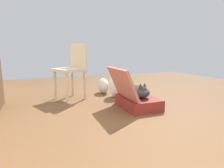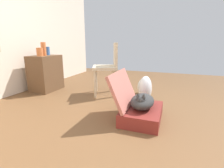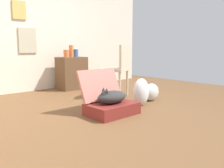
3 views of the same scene
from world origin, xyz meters
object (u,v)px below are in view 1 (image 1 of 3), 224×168
at_px(suitcase_base, 138,102).
at_px(chair, 73,68).
at_px(cat, 138,91).
at_px(plastic_bag_white, 115,85).
at_px(plastic_bag_clear, 103,86).

height_order(suitcase_base, chair, chair).
bearing_deg(cat, plastic_bag_white, 6.16).
distance_m(suitcase_base, cat, 0.17).
bearing_deg(cat, chair, 41.90).
height_order(plastic_bag_white, chair, chair).
xyz_separation_m(suitcase_base, chair, (0.87, 0.79, 0.46)).
xyz_separation_m(cat, plastic_bag_white, (0.69, 0.07, -0.03)).
relative_size(cat, plastic_bag_white, 1.22).
bearing_deg(cat, suitcase_base, -2.55).
height_order(plastic_bag_clear, chair, chair).
height_order(cat, plastic_bag_clear, cat).
bearing_deg(plastic_bag_clear, suitcase_base, -170.70).
distance_m(suitcase_base, chair, 1.26).
bearing_deg(plastic_bag_clear, plastic_bag_white, -165.34).
bearing_deg(suitcase_base, chair, 42.19).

